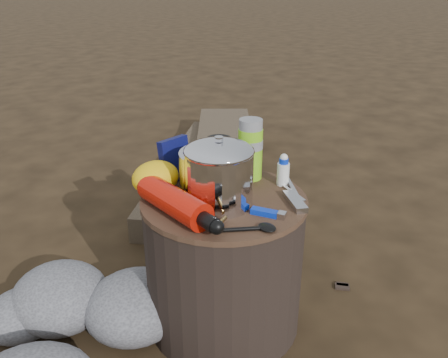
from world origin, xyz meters
TOP-DOWN VIEW (x-y plane):
  - ground at (0.00, 0.00)m, footprint 60.00×60.00m
  - stump at (0.00, 0.00)m, footprint 0.46×0.46m
  - log_main at (0.63, 0.76)m, footprint 1.40×1.64m
  - log_small at (0.55, 0.95)m, footprint 1.14×1.08m
  - foil_windscreen at (0.00, 0.04)m, footprint 0.20×0.20m
  - camping_pot at (-0.03, -0.02)m, footprint 0.18×0.18m
  - fuel_bottle at (-0.16, 0.00)m, footprint 0.08×0.31m
  - thermos at (0.15, 0.06)m, footprint 0.07×0.07m
  - travel_mug at (0.11, 0.16)m, footprint 0.07×0.07m
  - stuff_sack at (-0.13, 0.15)m, footprint 0.14×0.11m
  - food_pouch at (-0.03, 0.19)m, footprint 0.10×0.04m
  - lighter at (0.02, -0.14)m, footprint 0.06×0.09m
  - multitool at (0.13, -0.15)m, footprint 0.08×0.12m
  - pot_grabber at (0.17, -0.09)m, footprint 0.09×0.14m
  - spork at (-0.09, -0.16)m, footprint 0.15×0.11m
  - squeeze_bottle at (0.19, -0.04)m, footprint 0.04×0.04m

SIDE VIEW (x-z plane):
  - ground at x=0.00m, z-range 0.00..0.00m
  - log_small at x=0.55m, z-range 0.00..0.11m
  - log_main at x=0.63m, z-range 0.00..0.16m
  - stump at x=0.00m, z-range 0.00..0.42m
  - spork at x=-0.09m, z-range 0.42..0.43m
  - pot_grabber at x=0.17m, z-range 0.42..0.43m
  - multitool at x=0.13m, z-range 0.42..0.44m
  - lighter at x=0.02m, z-range 0.42..0.44m
  - fuel_bottle at x=-0.16m, z-range 0.42..0.50m
  - squeeze_bottle at x=0.19m, z-range 0.42..0.51m
  - stuff_sack at x=-0.13m, z-range 0.42..0.52m
  - travel_mug at x=0.11m, z-range 0.42..0.53m
  - foil_windscreen at x=0.00m, z-range 0.42..0.55m
  - food_pouch at x=-0.03m, z-range 0.42..0.55m
  - camping_pot at x=-0.03m, z-range 0.42..0.60m
  - thermos at x=0.15m, z-range 0.42..0.60m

